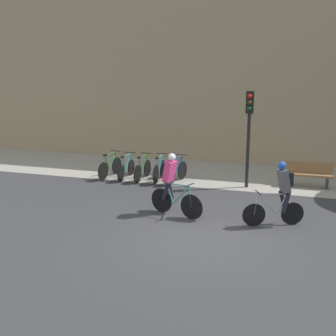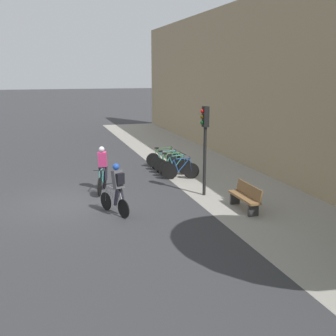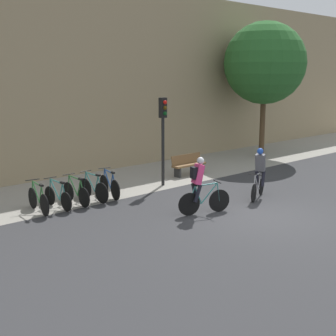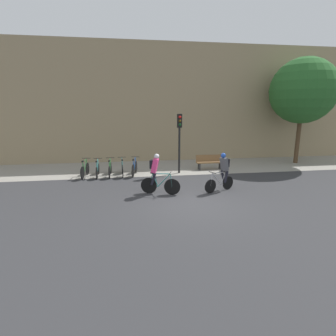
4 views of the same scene
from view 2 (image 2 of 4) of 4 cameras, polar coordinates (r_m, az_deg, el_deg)
name	(u,v)px [view 2 (image 2 of 4)]	position (r m, az deg, el deg)	size (l,w,h in m)	color
ground	(68,203)	(15.65, -13.41, -4.66)	(200.00, 200.00, 0.00)	#333335
kerb_strip	(238,188)	(17.36, 9.41, -2.72)	(44.00, 4.50, 0.01)	gray
building_facade	(299,87)	(18.02, 17.31, 10.48)	(44.00, 0.60, 8.08)	#9E8966
cyclist_pink	(102,168)	(16.72, -8.88, 0.03)	(1.68, 0.67, 1.80)	black
cyclist_grey	(117,188)	(13.83, -6.93, -2.66)	(1.56, 0.74, 1.75)	black
parked_bike_0	(163,158)	(21.01, -0.67, 1.34)	(0.46, 1.70, 0.98)	black
parked_bike_1	(167,161)	(20.37, -0.14, 0.92)	(0.46, 1.67, 0.95)	black
parked_bike_2	(171,164)	(19.74, 0.43, 0.55)	(0.46, 1.68, 0.96)	black
parked_bike_3	(176,167)	(19.11, 1.05, 0.18)	(0.46, 1.66, 0.99)	black
parked_bike_4	(180,170)	(18.48, 1.70, -0.27)	(0.48, 1.65, 0.99)	black
traffic_light_pole	(205,134)	(15.76, 5.02, 4.58)	(0.26, 0.30, 3.39)	black
bench	(245,197)	(14.64, 10.45, -3.83)	(1.69, 0.44, 0.89)	brown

